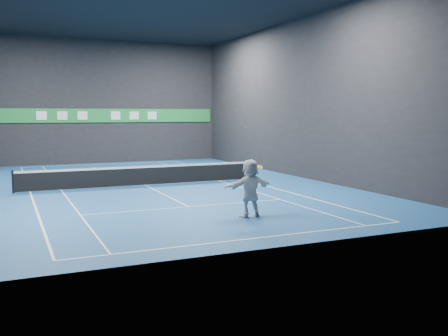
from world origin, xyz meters
name	(u,v)px	position (x,y,z in m)	size (l,w,h in m)	color
ground	(146,185)	(0.00, 0.00, 0.00)	(26.00, 26.00, 0.00)	navy
ceiling	(143,3)	(0.00, 0.00, 9.00)	(26.00, 26.00, 0.00)	black
wall_back	(99,102)	(0.00, 13.00, 4.50)	(18.00, 0.10, 9.00)	black
wall_front	(274,79)	(0.00, -13.00, 4.50)	(18.00, 0.10, 9.00)	black
wall_right	(299,98)	(9.00, 0.00, 4.50)	(0.10, 26.00, 9.00)	black
baseline_near	(253,239)	(0.00, -11.89, 0.00)	(10.98, 0.08, 0.01)	white
baseline_far	(103,164)	(0.00, 11.89, 0.00)	(10.98, 0.08, 0.01)	white
sideline_doubles_left	(30,192)	(-5.49, 0.00, 0.00)	(0.08, 23.78, 0.01)	white
sideline_doubles_right	(243,180)	(5.49, 0.00, 0.00)	(0.08, 23.78, 0.01)	white
sideline_singles_left	(61,190)	(-4.11, 0.00, 0.00)	(0.06, 23.78, 0.01)	white
sideline_singles_right	(220,181)	(4.11, 0.00, 0.00)	(0.06, 23.78, 0.01)	white
service_line_near	(189,207)	(0.00, -6.40, 0.00)	(8.23, 0.06, 0.01)	white
service_line_far	(119,172)	(0.00, 6.40, 0.00)	(8.23, 0.06, 0.01)	white
center_service_line	(146,185)	(0.00, 0.00, 0.00)	(0.06, 12.80, 0.01)	white
player	(250,188)	(1.34, -9.03, 1.02)	(1.89, 0.60, 2.03)	silver
tennis_ball	(246,128)	(1.16, -9.07, 3.13)	(0.07, 0.07, 0.07)	#B2DA24
tennis_net	(146,175)	(0.00, 0.00, 0.54)	(12.50, 0.10, 1.07)	black
sponsor_banner	(99,116)	(0.00, 12.93, 3.50)	(17.64, 0.11, 1.00)	#1E8A37
tennis_racket	(257,167)	(1.62, -8.98, 1.73)	(0.47, 0.31, 0.51)	red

